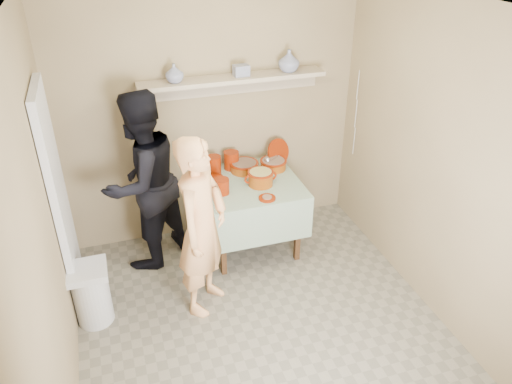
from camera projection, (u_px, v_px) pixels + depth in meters
name	position (u px, v px, depth m)	size (l,w,h in m)	color
ground	(266.00, 336.00, 4.17)	(3.50, 3.50, 0.00)	#756E5C
tile_panel	(61.00, 205.00, 4.07)	(0.06, 0.70, 2.00)	silver
plate_stack_a	(214.00, 165.00, 5.01)	(0.14, 0.14, 0.19)	#701804
plate_stack_b	(231.00, 160.00, 5.10)	(0.16, 0.16, 0.19)	#701804
bowl_stack	(221.00, 186.00, 4.68)	(0.15, 0.15, 0.15)	#701804
empty_bowl	(216.00, 179.00, 4.91)	(0.15, 0.15, 0.05)	#701804
propped_lid	(278.00, 152.00, 5.22)	(0.28, 0.28, 0.02)	#701804
vase_right	(289.00, 61.00, 4.78)	(0.20, 0.20, 0.21)	navy
vase_left	(174.00, 73.00, 4.50)	(0.17, 0.17, 0.17)	navy
ceramic_box	(241.00, 71.00, 4.69)	(0.15, 0.10, 0.10)	navy
person_cook	(202.00, 227.00, 4.12)	(0.59, 0.39, 1.62)	#EEA567
person_helper	(143.00, 182.00, 4.65)	(0.86, 0.67, 1.76)	black
room_shell	(269.00, 164.00, 3.36)	(3.04, 3.54, 2.62)	#95805B
serving_table	(249.00, 192.00, 4.97)	(0.97, 0.97, 0.76)	#4C2D16
cazuela_meat_a	(244.00, 166.00, 5.07)	(0.30, 0.30, 0.10)	#762F08
cazuela_meat_b	(273.00, 164.00, 5.12)	(0.28, 0.28, 0.10)	#762F08
ladle	(268.00, 160.00, 5.07)	(0.08, 0.26, 0.19)	silver
cazuela_rice	(261.00, 177.00, 4.81)	(0.33, 0.25, 0.14)	#762F08
front_plate	(267.00, 198.00, 4.61)	(0.16, 0.16, 0.03)	#701804
wall_shelf	(232.00, 80.00, 4.75)	(1.80, 0.25, 0.21)	tan
trash_bin	(92.00, 294.00, 4.20)	(0.32, 0.32, 0.56)	silver
electrical_cord	(356.00, 114.00, 5.15)	(0.01, 0.05, 0.90)	silver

